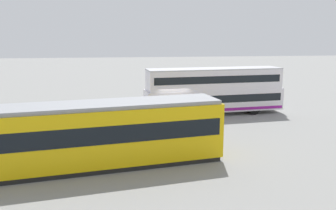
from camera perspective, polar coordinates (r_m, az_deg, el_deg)
The scene contains 6 objects.
ground_plane at distance 28.96m, azimuth 0.86°, elevation -2.14°, with size 160.00×160.00×0.00m, color gray.
double_decker_bus at distance 30.41m, azimuth 7.44°, elevation 2.30°, with size 12.04×3.58×3.95m.
tram_yellow at distance 18.53m, azimuth -10.85°, elevation -4.55°, with size 12.94×4.64×3.34m.
pedestrian_near_railing at distance 23.55m, azimuth -5.13°, elevation -3.06°, with size 0.43×0.43×1.59m.
pedestrian_railing at distance 22.71m, azimuth -3.51°, elevation -4.01°, with size 7.95×0.40×1.08m.
info_sign at distance 22.83m, azimuth -16.39°, elevation -1.72°, with size 1.28×0.34×2.50m.
Camera 1 is at (4.26, 27.85, 6.73)m, focal length 37.77 mm.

